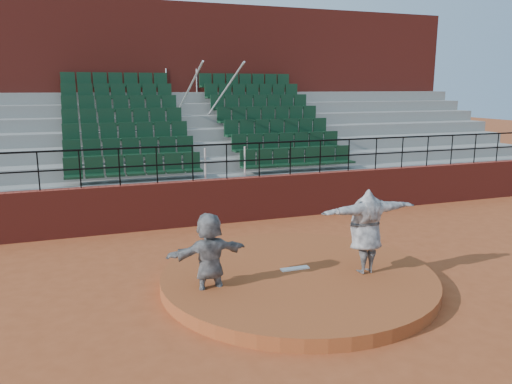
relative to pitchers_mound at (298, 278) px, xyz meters
The scene contains 9 objects.
ground 0.12m from the pitchers_mound, ahead, with size 90.00×90.00×0.00m, color #984522.
pitchers_mound is the anchor object (origin of this frame).
pitching_rubber 0.21m from the pitchers_mound, 90.00° to the left, with size 0.60×0.15×0.03m, color white.
boundary_wall 5.03m from the pitchers_mound, 90.00° to the left, with size 24.00×0.30×1.30m, color maroon.
wall_railing 5.35m from the pitchers_mound, 90.00° to the left, with size 24.04×0.05×1.03m.
seating_deck 8.74m from the pitchers_mound, 90.00° to the left, with size 24.00×5.97×4.63m.
press_box_facade 13.06m from the pitchers_mound, 90.00° to the left, with size 24.00×3.00×7.10m, color maroon.
pitcher 1.66m from the pitchers_mound, 19.90° to the right, with size 2.10×0.57×1.71m, color black.
fielder 2.01m from the pitchers_mound, behind, with size 1.56×0.50×1.68m, color black.
Camera 1 is at (-4.02, -8.67, 3.91)m, focal length 35.00 mm.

